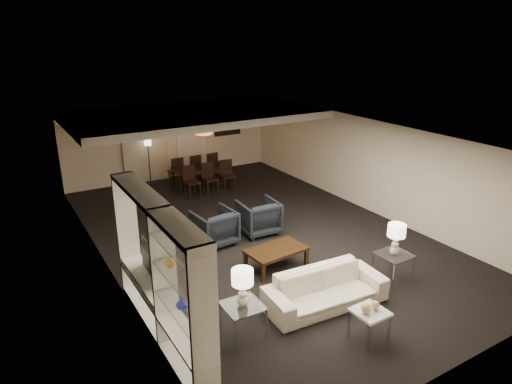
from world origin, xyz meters
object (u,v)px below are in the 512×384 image
at_px(chair_nr, 228,176).
at_px(floor_lamp, 149,162).
at_px(vase_amber, 170,261).
at_px(chair_nl, 192,182).
at_px(table_lamp_right, 396,239).
at_px(floor_speaker, 156,242).
at_px(armchair_left, 214,227).
at_px(side_table_right, 393,267).
at_px(coffee_table, 276,258).
at_px(television, 148,262).
at_px(vase_blue, 182,304).
at_px(marble_table, 369,324).
at_px(armchair_right, 258,217).
at_px(chair_fr, 210,165).
at_px(dining_table, 202,178).
at_px(chair_fl, 176,171).
at_px(chair_nm, 210,179).
at_px(pendant_light, 204,130).
at_px(table_lamp_left, 243,288).
at_px(sofa, 325,289).
at_px(side_table_left, 243,320).
at_px(chair_fm, 193,168).

xyz_separation_m(chair_nr, floor_lamp, (-1.87, 1.83, 0.28)).
bearing_deg(vase_amber, chair_nl, 64.56).
height_order(table_lamp_right, floor_speaker, floor_speaker).
height_order(armchair_left, chair_nl, chair_nl).
relative_size(floor_speaker, chair_nr, 1.32).
relative_size(side_table_right, floor_lamp, 0.42).
xyz_separation_m(armchair_left, floor_lamp, (0.18, 5.05, 0.32)).
relative_size(table_lamp_right, chair_nl, 0.69).
bearing_deg(coffee_table, chair_nr, 73.57).
height_order(television, vase_blue, television).
distance_m(side_table_right, marble_table, 2.03).
bearing_deg(armchair_right, chair_fr, -96.85).
xyz_separation_m(marble_table, dining_table, (0.85, 8.27, 0.05)).
xyz_separation_m(marble_table, chair_fl, (0.25, 8.92, 0.20)).
xyz_separation_m(chair_nm, chair_nr, (0.60, 0.00, 0.00)).
relative_size(pendant_light, table_lamp_right, 0.82).
height_order(side_table_right, chair_fr, chair_fr).
distance_m(armchair_left, vase_amber, 4.12).
xyz_separation_m(coffee_table, floor_lamp, (-0.42, 6.75, 0.52)).
height_order(table_lamp_left, vase_blue, vase_blue).
height_order(armchair_right, chair_nm, chair_nm).
bearing_deg(floor_lamp, chair_fl, -38.34).
bearing_deg(vase_amber, vase_blue, -90.00).
height_order(sofa, chair_fr, chair_fr).
xyz_separation_m(pendant_light, floor_lamp, (-1.21, 1.62, -1.18)).
bearing_deg(floor_speaker, armchair_left, -1.83).
bearing_deg(coffee_table, pendant_light, 81.27).
bearing_deg(armchair_right, sofa, 83.50).
bearing_deg(sofa, table_lamp_right, 4.11).
height_order(side_table_right, marble_table, side_table_right).
xyz_separation_m(sofa, marble_table, (0.00, -1.10, -0.07)).
relative_size(armchair_right, chair_fr, 0.99).
bearing_deg(vase_amber, floor_speaker, 76.30).
relative_size(television, dining_table, 0.59).
distance_m(chair_nr, chair_fr, 1.30).
distance_m(pendant_light, table_lamp_left, 7.25).
xyz_separation_m(table_lamp_left, chair_fr, (3.15, 7.82, -0.43)).
xyz_separation_m(side_table_left, marble_table, (1.70, -1.10, -0.03)).
bearing_deg(vase_blue, chair_nm, 61.67).
height_order(table_lamp_left, chair_fm, table_lamp_left).
distance_m(coffee_table, vase_blue, 3.52).
bearing_deg(side_table_left, armchair_right, 55.12).
distance_m(armchair_right, floor_lamp, 5.16).
relative_size(side_table_right, chair_fl, 0.67).
bearing_deg(chair_fm, chair_nm, 82.99).
relative_size(vase_blue, chair_nm, 0.19).
bearing_deg(floor_lamp, table_lamp_right, -75.74).
bearing_deg(floor_lamp, dining_table, -42.88).
height_order(side_table_left, chair_nl, chair_nl).
bearing_deg(dining_table, chair_fm, 95.49).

